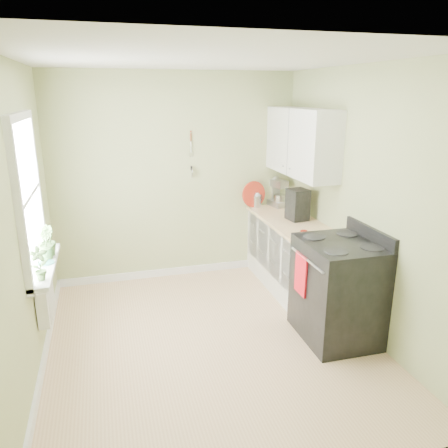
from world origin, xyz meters
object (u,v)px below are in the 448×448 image
object	(u,v)px
stand_mixer	(278,193)
coffee_maker	(297,205)
stove	(339,290)
kettle	(257,200)

from	to	relation	value
stand_mixer	coffee_maker	world-z (taller)	stand_mixer
stove	stand_mixer	distance (m)	2.03
kettle	stove	bearing A→B (deg)	-84.64
stand_mixer	kettle	size ratio (longest dim) A/B	2.01
stand_mixer	stove	bearing A→B (deg)	-93.65
stand_mixer	coffee_maker	bearing A→B (deg)	-93.45
stove	stand_mixer	xyz separation A→B (m)	(0.12, 1.95, 0.56)
stove	coffee_maker	xyz separation A→B (m)	(0.08, 1.22, 0.57)
stove	coffee_maker	distance (m)	1.35
stove	coffee_maker	world-z (taller)	coffee_maker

